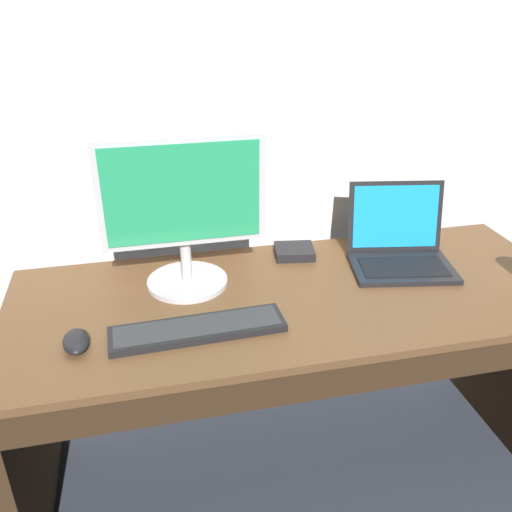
{
  "coord_description": "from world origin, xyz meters",
  "views": [
    {
      "loc": [
        -0.44,
        -1.36,
        1.58
      ],
      "look_at": [
        -0.13,
        0.0,
        0.87
      ],
      "focal_mm": 38.31,
      "sensor_mm": 36.0,
      "label": 1
    }
  ],
  "objects_px": {
    "wired_keyboard": "(198,329)",
    "external_drive_box": "(294,251)",
    "external_monitor": "(183,208)",
    "computer_mouse": "(76,341)",
    "laptop_black": "(400,251)"
  },
  "relations": [
    {
      "from": "external_monitor",
      "to": "external_drive_box",
      "type": "height_order",
      "value": "external_monitor"
    },
    {
      "from": "laptop_black",
      "to": "computer_mouse",
      "type": "xyz_separation_m",
      "value": [
        -1.02,
        -0.24,
        -0.03
      ]
    },
    {
      "from": "external_monitor",
      "to": "external_drive_box",
      "type": "xyz_separation_m",
      "value": [
        0.38,
        0.13,
        -0.25
      ]
    },
    {
      "from": "external_monitor",
      "to": "computer_mouse",
      "type": "height_order",
      "value": "external_monitor"
    },
    {
      "from": "laptop_black",
      "to": "external_drive_box",
      "type": "distance_m",
      "value": 0.35
    },
    {
      "from": "external_monitor",
      "to": "computer_mouse",
      "type": "bearing_deg",
      "value": -141.62
    },
    {
      "from": "external_drive_box",
      "to": "external_monitor",
      "type": "bearing_deg",
      "value": -161.47
    },
    {
      "from": "wired_keyboard",
      "to": "computer_mouse",
      "type": "height_order",
      "value": "computer_mouse"
    },
    {
      "from": "wired_keyboard",
      "to": "computer_mouse",
      "type": "distance_m",
      "value": 0.31
    },
    {
      "from": "laptop_black",
      "to": "wired_keyboard",
      "type": "distance_m",
      "value": 0.75
    },
    {
      "from": "external_monitor",
      "to": "wired_keyboard",
      "type": "relative_size",
      "value": 1.01
    },
    {
      "from": "wired_keyboard",
      "to": "external_drive_box",
      "type": "bearing_deg",
      "value": 45.04
    },
    {
      "from": "external_monitor",
      "to": "wired_keyboard",
      "type": "bearing_deg",
      "value": -90.59
    },
    {
      "from": "laptop_black",
      "to": "computer_mouse",
      "type": "height_order",
      "value": "laptop_black"
    },
    {
      "from": "wired_keyboard",
      "to": "external_drive_box",
      "type": "height_order",
      "value": "external_drive_box"
    }
  ]
}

